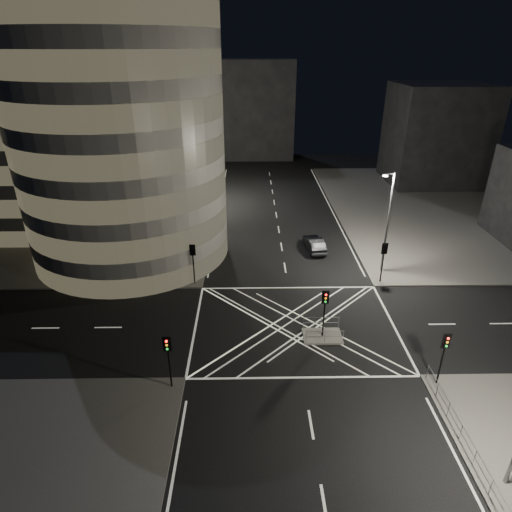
{
  "coord_description": "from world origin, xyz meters",
  "views": [
    {
      "loc": [
        -3.6,
        -28.35,
        20.39
      ],
      "look_at": [
        -3.01,
        6.69,
        3.0
      ],
      "focal_mm": 30.0,
      "sensor_mm": 36.0,
      "label": 1
    }
  ],
  "objects_px": {
    "traffic_signal_nl": "(168,353)",
    "traffic_signal_nr": "(444,350)",
    "street_lamp_left_near": "(191,210)",
    "street_lamp_right_far": "(388,220)",
    "traffic_signal_fr": "(384,255)",
    "street_lamp_left_far": "(207,165)",
    "sedan": "(314,244)",
    "traffic_signal_island": "(325,305)",
    "central_island": "(322,336)",
    "traffic_signal_fl": "(193,257)"
  },
  "relations": [
    {
      "from": "street_lamp_left_far",
      "to": "sedan",
      "type": "relative_size",
      "value": 2.13
    },
    {
      "from": "traffic_signal_island",
      "to": "sedan",
      "type": "distance_m",
      "value": 15.79
    },
    {
      "from": "traffic_signal_nr",
      "to": "sedan",
      "type": "relative_size",
      "value": 0.85
    },
    {
      "from": "traffic_signal_island",
      "to": "street_lamp_left_near",
      "type": "distance_m",
      "value": 17.89
    },
    {
      "from": "traffic_signal_nl",
      "to": "traffic_signal_nr",
      "type": "distance_m",
      "value": 17.6
    },
    {
      "from": "street_lamp_left_near",
      "to": "traffic_signal_island",
      "type": "bearing_deg",
      "value": -49.73
    },
    {
      "from": "sedan",
      "to": "traffic_signal_nr",
      "type": "bearing_deg",
      "value": 97.61
    },
    {
      "from": "traffic_signal_nl",
      "to": "street_lamp_right_far",
      "type": "bearing_deg",
      "value": 40.91
    },
    {
      "from": "traffic_signal_fr",
      "to": "traffic_signal_nl",
      "type": "bearing_deg",
      "value": -142.31
    },
    {
      "from": "traffic_signal_nr",
      "to": "street_lamp_left_far",
      "type": "relative_size",
      "value": 0.4
    },
    {
      "from": "traffic_signal_nl",
      "to": "sedan",
      "type": "xyz_separation_m",
      "value": [
        12.3,
        20.87,
        -2.14
      ]
    },
    {
      "from": "traffic_signal_fr",
      "to": "traffic_signal_nr",
      "type": "xyz_separation_m",
      "value": [
        0.0,
        -13.6,
        0.0
      ]
    },
    {
      "from": "central_island",
      "to": "traffic_signal_nl",
      "type": "bearing_deg",
      "value": -153.86
    },
    {
      "from": "traffic_signal_fl",
      "to": "traffic_signal_fr",
      "type": "height_order",
      "value": "same"
    },
    {
      "from": "traffic_signal_nl",
      "to": "sedan",
      "type": "relative_size",
      "value": 0.85
    },
    {
      "from": "traffic_signal_island",
      "to": "street_lamp_left_near",
      "type": "xyz_separation_m",
      "value": [
        -11.44,
        13.5,
        2.63
      ]
    },
    {
      "from": "street_lamp_left_near",
      "to": "street_lamp_right_far",
      "type": "bearing_deg",
      "value": -9.03
    },
    {
      "from": "traffic_signal_fr",
      "to": "traffic_signal_island",
      "type": "relative_size",
      "value": 1.0
    },
    {
      "from": "street_lamp_right_far",
      "to": "sedan",
      "type": "xyz_separation_m",
      "value": [
        -5.93,
        5.07,
        -4.77
      ]
    },
    {
      "from": "traffic_signal_nr",
      "to": "sedan",
      "type": "bearing_deg",
      "value": 104.25
    },
    {
      "from": "traffic_signal_fr",
      "to": "street_lamp_left_far",
      "type": "bearing_deg",
      "value": 128.17
    },
    {
      "from": "traffic_signal_island",
      "to": "street_lamp_right_far",
      "type": "height_order",
      "value": "street_lamp_right_far"
    },
    {
      "from": "street_lamp_left_near",
      "to": "sedan",
      "type": "bearing_deg",
      "value": 9.08
    },
    {
      "from": "traffic_signal_fl",
      "to": "street_lamp_left_near",
      "type": "xyz_separation_m",
      "value": [
        -0.64,
        5.2,
        2.63
      ]
    },
    {
      "from": "street_lamp_left_far",
      "to": "traffic_signal_fr",
      "type": "bearing_deg",
      "value": -51.83
    },
    {
      "from": "traffic_signal_fr",
      "to": "sedan",
      "type": "relative_size",
      "value": 0.85
    },
    {
      "from": "central_island",
      "to": "traffic_signal_fl",
      "type": "height_order",
      "value": "traffic_signal_fl"
    },
    {
      "from": "traffic_signal_fl",
      "to": "sedan",
      "type": "xyz_separation_m",
      "value": [
        12.3,
        7.27,
        -2.14
      ]
    },
    {
      "from": "central_island",
      "to": "traffic_signal_fl",
      "type": "distance_m",
      "value": 13.91
    },
    {
      "from": "traffic_signal_island",
      "to": "street_lamp_right_far",
      "type": "distance_m",
      "value": 13.13
    },
    {
      "from": "traffic_signal_fr",
      "to": "street_lamp_left_near",
      "type": "distance_m",
      "value": 19.14
    },
    {
      "from": "traffic_signal_nr",
      "to": "street_lamp_left_near",
      "type": "xyz_separation_m",
      "value": [
        -18.24,
        18.8,
        2.63
      ]
    },
    {
      "from": "traffic_signal_nl",
      "to": "traffic_signal_island",
      "type": "bearing_deg",
      "value": 26.14
    },
    {
      "from": "traffic_signal_fr",
      "to": "street_lamp_left_far",
      "type": "distance_m",
      "value": 29.63
    },
    {
      "from": "central_island",
      "to": "traffic_signal_island",
      "type": "relative_size",
      "value": 0.75
    },
    {
      "from": "traffic_signal_nl",
      "to": "street_lamp_left_far",
      "type": "bearing_deg",
      "value": 90.99
    },
    {
      "from": "traffic_signal_island",
      "to": "street_lamp_right_far",
      "type": "xyz_separation_m",
      "value": [
        7.44,
        10.5,
        2.63
      ]
    },
    {
      "from": "traffic_signal_fr",
      "to": "street_lamp_right_far",
      "type": "xyz_separation_m",
      "value": [
        0.64,
        2.2,
        2.63
      ]
    },
    {
      "from": "traffic_signal_island",
      "to": "street_lamp_left_near",
      "type": "bearing_deg",
      "value": 130.27
    },
    {
      "from": "central_island",
      "to": "street_lamp_left_near",
      "type": "distance_m",
      "value": 18.52
    },
    {
      "from": "traffic_signal_fl",
      "to": "street_lamp_left_near",
      "type": "relative_size",
      "value": 0.4
    },
    {
      "from": "central_island",
      "to": "traffic_signal_nr",
      "type": "bearing_deg",
      "value": -37.93
    },
    {
      "from": "traffic_signal_nr",
      "to": "street_lamp_left_near",
      "type": "distance_m",
      "value": 26.32
    },
    {
      "from": "sedan",
      "to": "traffic_signal_island",
      "type": "bearing_deg",
      "value": 77.86
    },
    {
      "from": "traffic_signal_fl",
      "to": "street_lamp_left_far",
      "type": "xyz_separation_m",
      "value": [
        -0.64,
        23.2,
        2.63
      ]
    },
    {
      "from": "traffic_signal_island",
      "to": "traffic_signal_fl",
      "type": "bearing_deg",
      "value": 142.46
    },
    {
      "from": "traffic_signal_island",
      "to": "street_lamp_left_far",
      "type": "distance_m",
      "value": 33.61
    },
    {
      "from": "traffic_signal_nl",
      "to": "traffic_signal_island",
      "type": "height_order",
      "value": "same"
    },
    {
      "from": "traffic_signal_island",
      "to": "street_lamp_left_far",
      "type": "bearing_deg",
      "value": 109.95
    },
    {
      "from": "traffic_signal_fl",
      "to": "traffic_signal_nr",
      "type": "height_order",
      "value": "same"
    }
  ]
}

